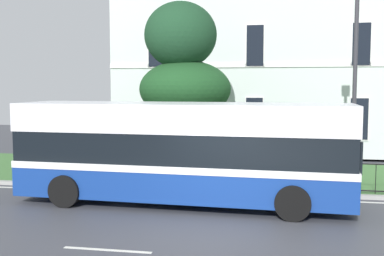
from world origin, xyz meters
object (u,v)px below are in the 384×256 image
object	(u,v)px
street_lamp_post	(356,58)
litter_bin	(173,166)
single_decker_bus	(183,151)
evergreen_tree	(185,96)
georgian_townhouse	(303,23)

from	to	relation	value
street_lamp_post	litter_bin	distance (m)	7.21
single_decker_bus	litter_bin	bearing A→B (deg)	110.98
evergreen_tree	single_decker_bus	bearing A→B (deg)	-79.67
evergreen_tree	single_decker_bus	xyz separation A→B (m)	(0.93, -5.08, -1.56)
georgian_townhouse	evergreen_tree	size ratio (longest dim) A/B	2.91
evergreen_tree	single_decker_bus	world-z (taller)	evergreen_tree
georgian_townhouse	street_lamp_post	bearing A→B (deg)	-83.86
georgian_townhouse	single_decker_bus	world-z (taller)	georgian_townhouse
street_lamp_post	evergreen_tree	bearing A→B (deg)	158.06
single_decker_bus	litter_bin	distance (m)	2.84
georgian_townhouse	litter_bin	bearing A→B (deg)	-114.21
street_lamp_post	litter_bin	size ratio (longest dim) A/B	6.75
single_decker_bus	litter_bin	size ratio (longest dim) A/B	8.81
georgian_townhouse	street_lamp_post	world-z (taller)	georgian_townhouse
litter_bin	single_decker_bus	bearing A→B (deg)	-71.35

